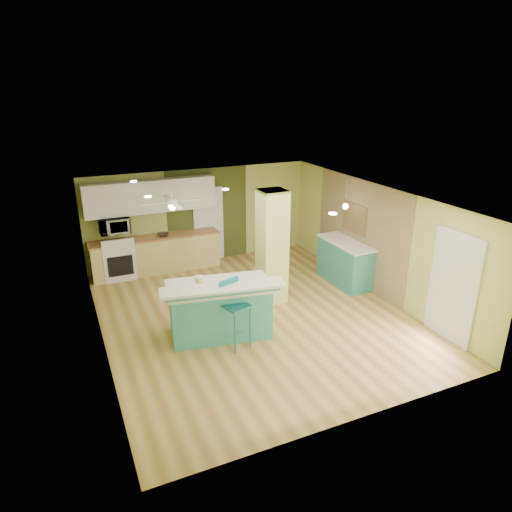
{
  "coord_description": "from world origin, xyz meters",
  "views": [
    {
      "loc": [
        -3.42,
        -7.77,
        4.54
      ],
      "look_at": [
        0.23,
        0.4,
        1.15
      ],
      "focal_mm": 32.0,
      "sensor_mm": 36.0,
      "label": 1
    }
  ],
  "objects_px": {
    "side_counter": "(345,262)",
    "peninsula": "(220,308)",
    "bar_stool": "(233,302)",
    "canister": "(200,281)",
    "fruit_bowl": "(163,235)"
  },
  "relations": [
    {
      "from": "side_counter",
      "to": "peninsula",
      "type": "bearing_deg",
      "value": -162.9
    },
    {
      "from": "bar_stool",
      "to": "canister",
      "type": "bearing_deg",
      "value": 107.04
    },
    {
      "from": "peninsula",
      "to": "canister",
      "type": "xyz_separation_m",
      "value": [
        -0.33,
        0.16,
        0.57
      ]
    },
    {
      "from": "canister",
      "to": "fruit_bowl",
      "type": "bearing_deg",
      "value": 88.13
    },
    {
      "from": "bar_stool",
      "to": "fruit_bowl",
      "type": "xyz_separation_m",
      "value": [
        -0.31,
        4.03,
        0.11
      ]
    },
    {
      "from": "peninsula",
      "to": "fruit_bowl",
      "type": "distance_m",
      "value": 3.62
    },
    {
      "from": "peninsula",
      "to": "bar_stool",
      "type": "height_order",
      "value": "bar_stool"
    },
    {
      "from": "side_counter",
      "to": "canister",
      "type": "relative_size",
      "value": 9.37
    },
    {
      "from": "fruit_bowl",
      "to": "peninsula",
      "type": "bearing_deg",
      "value": -86.59
    },
    {
      "from": "side_counter",
      "to": "fruit_bowl",
      "type": "bearing_deg",
      "value": 146.93
    },
    {
      "from": "bar_stool",
      "to": "fruit_bowl",
      "type": "distance_m",
      "value": 4.05
    },
    {
      "from": "side_counter",
      "to": "fruit_bowl",
      "type": "relative_size",
      "value": 5.7
    },
    {
      "from": "peninsula",
      "to": "side_counter",
      "type": "xyz_separation_m",
      "value": [
        3.6,
        1.11,
        -0.03
      ]
    },
    {
      "from": "bar_stool",
      "to": "canister",
      "type": "xyz_separation_m",
      "value": [
        -0.42,
        0.61,
        0.25
      ]
    },
    {
      "from": "bar_stool",
      "to": "fruit_bowl",
      "type": "bearing_deg",
      "value": 76.72
    }
  ]
}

